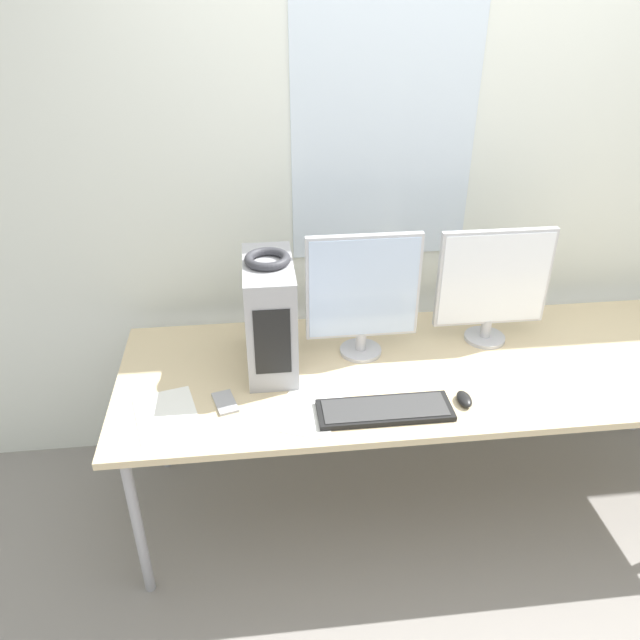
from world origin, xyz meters
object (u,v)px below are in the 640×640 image
headphones (267,259)px  mouse (464,399)px  cell_phone (225,402)px  keyboard (385,410)px  monitor_main (363,293)px  pc_tower (270,315)px  monitor_right_near (493,284)px

headphones → mouse: bearing=-26.3°
headphones → cell_phone: bearing=-126.8°
keyboard → mouse: 0.30m
monitor_main → keyboard: monitor_main is taller
pc_tower → cell_phone: size_ratio=2.97×
headphones → monitor_main: monitor_main is taller
pc_tower → cell_phone: 0.38m
pc_tower → monitor_right_near: monitor_right_near is taller
mouse → cell_phone: mouse is taller
keyboard → headphones: bearing=136.8°
mouse → cell_phone: 0.88m
keyboard → cell_phone: 0.58m
headphones → keyboard: headphones is taller
headphones → cell_phone: headphones is taller
headphones → pc_tower: bearing=-90.0°
pc_tower → headphones: size_ratio=2.59×
monitor_right_near → cell_phone: size_ratio=3.34×
pc_tower → cell_phone: (-0.18, -0.25, -0.22)m
monitor_main → mouse: bearing=-49.7°
keyboard → mouse: (0.30, 0.02, 0.01)m
keyboard → cell_phone: bearing=168.4°
pc_tower → mouse: (0.69, -0.34, -0.21)m
monitor_right_near → cell_phone: monitor_right_near is taller
monitor_right_near → pc_tower: bearing=-175.1°
pc_tower → mouse: size_ratio=4.68×
headphones → monitor_right_near: size_ratio=0.34×
mouse → pc_tower: bearing=153.8°
monitor_main → mouse: 0.56m
keyboard → cell_phone: size_ratio=3.24×
pc_tower → headphones: bearing=90.0°
monitor_right_near → cell_phone: (-1.10, -0.32, -0.26)m
headphones → monitor_right_near: bearing=4.9°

